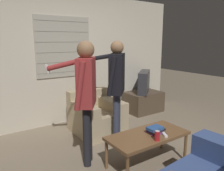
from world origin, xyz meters
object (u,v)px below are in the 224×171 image
Objects in this scene: person_left_standing at (86,88)px; person_right_standing at (116,79)px; book_stack at (155,130)px; soda_can at (157,136)px; coffee_table at (148,137)px; spare_remote at (165,135)px; floor_fan at (122,113)px; armchair_beige at (96,115)px; tv at (144,82)px.

person_left_standing is 1.00× the size of person_right_standing.
soda_can reaches higher than book_stack.
coffee_table is 8.22× the size of spare_remote.
person_left_standing is at bearing -142.70° from floor_fan.
soda_can is (-0.01, -1.55, 0.19)m from armchair_beige.
book_stack is at bearing 137.71° from spare_remote.
armchair_beige is at bearing 89.74° from soda_can.
floor_fan is (0.66, 0.72, -0.89)m from person_right_standing.
tv is 2.33m from spare_remote.
coffee_table is 2.31m from tv.
armchair_beige is at bearing -166.63° from floor_fan.
tv reaches higher than armchair_beige.
person_left_standing is at bearing 157.48° from person_right_standing.
soda_can reaches higher than floor_fan.
spare_remote is at bearing -92.63° from person_left_standing.
person_right_standing is at bearing -29.45° from person_left_standing.
tv is at bearing 82.71° from spare_remote.
person_left_standing is (-0.65, 0.49, 0.66)m from coffee_table.
floor_fan is at bearing 0.43° from person_right_standing.
spare_remote is (0.15, -0.15, 0.05)m from coffee_table.
person_right_standing is 13.09× the size of soda_can.
soda_can is at bearing -98.94° from coffee_table.
person_left_standing reaches higher than coffee_table.
tv is at bearing 14.95° from floor_fan.
spare_remote is (0.80, -0.64, -0.60)m from person_left_standing.
person_right_standing is at bearing 85.17° from soda_can.
coffee_table is at bearing 162.88° from spare_remote.
coffee_table is 1.05m from person_left_standing.
floor_fan is at bearing 68.70° from book_stack.
person_left_standing is at bearing 131.98° from soda_can.
armchair_beige is 0.52× the size of person_left_standing.
person_right_standing is 12.35× the size of spare_remote.
coffee_table is at bearing 81.06° from soda_can.
floor_fan is (0.56, 1.68, -0.29)m from spare_remote.
person_left_standing reaches higher than floor_fan.
soda_can is (-1.52, -1.93, -0.21)m from tv.
tv is 5.33× the size of spare_remote.
person_right_standing is (0.08, -0.54, 0.75)m from armchair_beige.
floor_fan is at bearing 66.68° from soda_can.
tv is 1.74m from person_right_standing.
coffee_table is at bearing -115.01° from floor_fan.
armchair_beige is at bearing 95.42° from book_stack.
person_left_standing is (-2.14, -1.25, 0.34)m from tv.
book_stack is at bearing 9.65° from tv.
person_right_standing is at bearing -9.46° from tv.
armchair_beige is 3.42× the size of book_stack.
person_right_standing reaches higher than floor_fan.
person_right_standing is 1.15m from soda_can.
spare_remote is (0.18, -1.51, 0.14)m from armchair_beige.
soda_can reaches higher than spare_remote.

